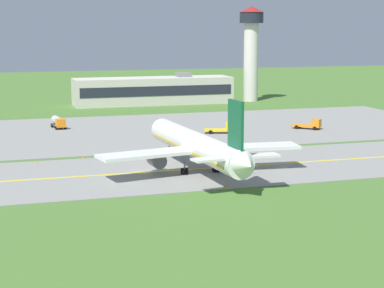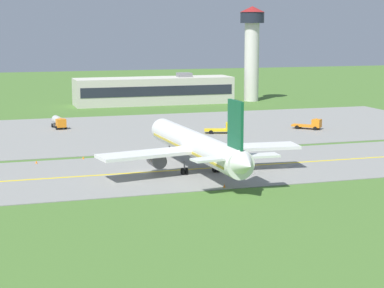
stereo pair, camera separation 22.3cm
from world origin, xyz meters
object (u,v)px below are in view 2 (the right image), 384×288
(service_truck_baggage, at_px, (311,124))
(service_truck_catering, at_px, (224,128))
(airplane_lead, at_px, (197,146))
(service_truck_pushback, at_px, (59,122))
(control_tower, at_px, (252,45))

(service_truck_baggage, distance_m, service_truck_catering, 20.20)
(airplane_lead, xyz_separation_m, service_truck_pushback, (-15.76, 52.43, -2.60))
(control_tower, bearing_deg, airplane_lead, -116.73)
(service_truck_pushback, bearing_deg, airplane_lead, -73.27)
(service_truck_baggage, bearing_deg, service_truck_pushback, 161.11)
(service_truck_catering, distance_m, service_truck_pushback, 37.34)
(service_truck_baggage, relative_size, service_truck_pushback, 0.96)
(airplane_lead, bearing_deg, service_truck_catering, 63.77)
(service_truck_baggage, distance_m, control_tower, 61.40)
(service_truck_catering, height_order, service_truck_pushback, service_truck_pushback)
(service_truck_baggage, height_order, control_tower, control_tower)
(service_truck_pushback, bearing_deg, service_truck_catering, -28.48)
(airplane_lead, relative_size, control_tower, 1.39)
(service_truck_catering, bearing_deg, control_tower, 62.98)
(service_truck_baggage, xyz_separation_m, service_truck_pushback, (-53.01, 18.14, 0.35))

